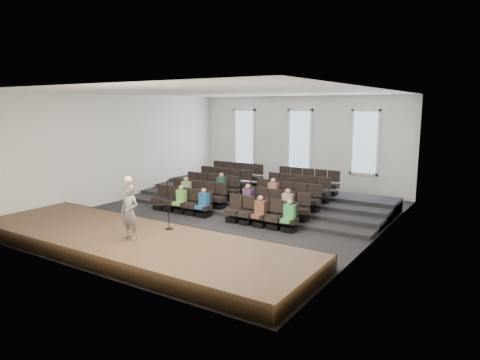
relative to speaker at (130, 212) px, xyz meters
name	(u,v)px	position (x,y,z in m)	size (l,w,h in m)	color
ground	(227,216)	(-0.18, 5.38, -1.33)	(14.00, 14.00, 0.00)	black
ceiling	(226,92)	(-0.18, 5.38, 3.68)	(12.00, 14.00, 0.02)	white
wall_back	(300,143)	(-0.18, 12.40, 1.17)	(12.00, 0.04, 5.00)	silver
wall_front	(76,181)	(-0.18, -1.64, 1.17)	(12.00, 0.04, 5.00)	silver
wall_left	(122,148)	(-6.20, 5.38, 1.17)	(0.04, 14.00, 5.00)	silver
wall_right	(379,167)	(5.84, 5.38, 1.17)	(0.04, 14.00, 5.00)	silver
stage	(134,243)	(-0.18, 0.28, -1.08)	(11.80, 3.60, 0.50)	#42311C
stage_lip	(172,230)	(-0.18, 2.05, -1.08)	(11.80, 0.06, 0.52)	black
risers	(265,198)	(-0.18, 8.55, -1.13)	(11.80, 4.80, 0.60)	black
seating_rows	(246,194)	(-0.18, 6.92, -0.65)	(6.80, 4.70, 1.67)	black
windows	(300,140)	(-0.18, 12.33, 1.37)	(8.44, 0.10, 3.24)	white
audience	(237,197)	(0.16, 5.60, -0.53)	(6.05, 2.64, 1.10)	#71BF4C
speaker	(130,212)	(0.00, 0.00, 0.00)	(0.61, 0.40, 1.66)	#63615E
mic_stand	(169,215)	(0.26, 1.41, -0.35)	(0.27, 0.27, 1.61)	black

